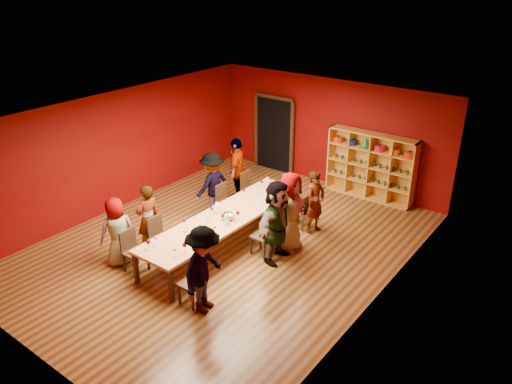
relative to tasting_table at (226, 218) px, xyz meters
The scene contains 44 objects.
room_shell 0.80m from the tasting_table, ahead, with size 7.10×9.10×3.04m.
tasting_table is the anchor object (origin of this frame).
doorway 4.80m from the tasting_table, 112.09° to the left, with size 1.40×0.17×2.30m.
shelving_unit 4.55m from the tasting_table, 72.08° to the left, with size 2.40×0.40×1.80m.
chair_person_left_0 2.10m from the tasting_table, 115.82° to the right, with size 0.42×0.42×0.89m.
person_left_0 2.31m from the tasting_table, 125.44° to the right, with size 0.73×0.40×1.49m, color #131936.
chair_person_left_1 1.48m from the tasting_table, 128.44° to the right, with size 0.42×0.42×0.89m.
person_left_1 1.68m from the tasting_table, 136.91° to the right, with size 0.57×0.41×1.55m, color #131435.
chair_person_left_3 1.39m from the tasting_table, 131.50° to the left, with size 0.42×0.42×0.89m.
person_left_3 1.66m from the tasting_table, 141.61° to the left, with size 1.05×0.43×1.62m, color #4C4C51.
chair_person_left_4 2.21m from the tasting_table, 114.47° to the left, with size 0.42×0.42×0.89m.
person_left_4 2.39m from the tasting_table, 122.96° to the left, with size 1.02×0.46×1.74m, color #46454A.
chair_person_right_0 2.18m from the tasting_table, 65.17° to the right, with size 0.42×0.42×0.89m.
person_right_0 2.28m from the tasting_table, 59.65° to the right, with size 1.10×0.45×1.70m, color silver.
chair_person_right_2 0.96m from the tasting_table, 13.72° to the left, with size 0.42×0.42×0.89m.
person_right_2 1.25m from the tasting_table, 10.37° to the left, with size 1.68×0.48×1.81m, color #CA8790.
chair_person_right_3 1.21m from the tasting_table, 40.17° to the left, with size 0.42×0.42×0.89m.
person_right_3 1.41m from the tasting_table, 33.39° to the left, with size 0.88×0.48×1.79m, color #505155.
chair_person_right_4 1.99m from the tasting_table, 62.64° to the left, with size 0.42×0.42×0.89m.
person_right_4 2.14m from the tasting_table, 55.37° to the left, with size 0.55×0.40×1.50m, color #BF8085.
wine_glass_0 0.37m from the tasting_table, 154.56° to the right, with size 0.08×0.08×0.19m.
wine_glass_1 0.37m from the tasting_table, 18.87° to the right, with size 0.08×0.08×0.20m.
wine_glass_2 1.90m from the tasting_table, 78.64° to the left, with size 0.08×0.08×0.20m.
wine_glass_3 1.30m from the tasting_table, 95.78° to the left, with size 0.07×0.07×0.18m.
wine_glass_4 0.38m from the tasting_table, ahead, with size 0.08×0.08×0.21m.
wine_glass_5 1.79m from the tasting_table, 78.15° to the left, with size 0.07×0.07×0.18m.
wine_glass_6 0.89m from the tasting_table, 67.16° to the left, with size 0.07×0.07×0.18m.
wine_glass_7 0.83m from the tasting_table, 66.74° to the right, with size 0.08×0.08×0.19m.
wine_glass_8 1.24m from the tasting_table, 91.64° to the right, with size 0.08×0.08×0.19m.
wine_glass_9 1.68m from the tasting_table, 77.73° to the right, with size 0.09×0.09×0.21m.
wine_glass_10 1.14m from the tasting_table, 70.56° to the left, with size 0.08×0.08×0.21m.
wine_glass_11 1.14m from the tasting_table, 107.63° to the left, with size 0.07×0.07×0.18m.
wine_glass_12 1.75m from the tasting_table, 99.66° to the left, with size 0.08×0.08×0.20m.
wine_glass_13 0.99m from the tasting_table, 112.23° to the right, with size 0.08×0.08×0.20m.
wine_glass_14 0.39m from the tasting_table, 165.37° to the left, with size 0.07×0.07×0.18m.
wine_glass_15 1.87m from the tasting_table, 80.69° to the right, with size 0.08×0.08×0.19m.
wine_glass_16 1.79m from the tasting_table, 99.77° to the right, with size 0.08×0.08×0.19m.
wine_glass_17 2.00m from the tasting_table, 98.37° to the left, with size 0.07×0.07×0.18m.
wine_glass_18 0.54m from the tasting_table, 100.46° to the right, with size 0.07×0.07×0.18m.
wine_glass_19 2.00m from the tasting_table, 98.22° to the right, with size 0.09×0.09×0.22m.
spittoon_bowl 0.20m from the tasting_table, 32.33° to the right, with size 0.31×0.31×0.17m, color silver.
carafe_a 0.28m from the tasting_table, 169.04° to the right, with size 0.12×0.12×0.28m.
carafe_b 0.44m from the tasting_table, 45.45° to the right, with size 0.13×0.13×0.26m.
wine_bottle 2.00m from the tasting_table, 82.40° to the left, with size 0.10×0.10×0.34m.
Camera 1 is at (6.35, -7.34, 5.78)m, focal length 35.00 mm.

